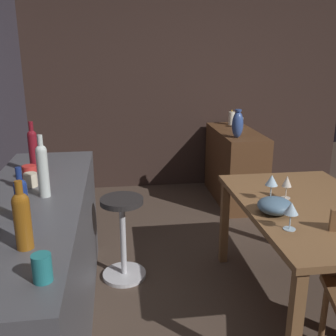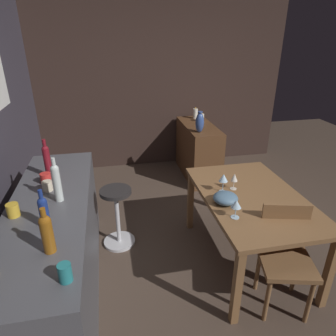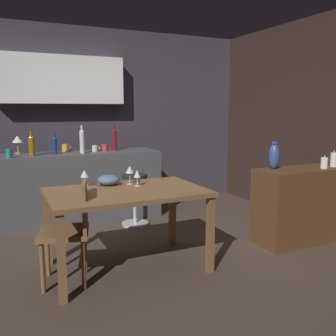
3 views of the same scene
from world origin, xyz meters
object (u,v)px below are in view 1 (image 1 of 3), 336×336
object	(u,v)px
cup_red	(30,172)
vase_ceramic_blue	(238,124)
sideboard_cabinet	(235,166)
wine_glass_center	(291,209)
bar_stool	(123,236)
wine_glass_right	(287,182)
cup_cream	(31,180)
wine_bottle_amber	(22,218)
pillar_candle_short	(240,122)
dining_table	(312,218)
cup_teal	(42,268)
wine_bottle_cobalt	(21,198)
wine_bottle_clear	(43,168)
wine_glass_left	(272,181)
fruit_bowl	(275,206)
pillar_candle_tall	(231,118)
wine_bottle_ruby	(33,149)

from	to	relation	value
cup_red	vase_ceramic_blue	size ratio (longest dim) A/B	0.42
sideboard_cabinet	wine_glass_center	world-z (taller)	wine_glass_center
bar_stool	wine_glass_right	size ratio (longest dim) A/B	4.14
sideboard_cabinet	cup_cream	xyz separation A→B (m)	(-1.85, 1.87, 0.53)
wine_bottle_amber	pillar_candle_short	xyz separation A→B (m)	(2.83, -1.83, -0.16)
pillar_candle_short	wine_glass_right	bearing A→B (deg)	171.02
wine_glass_right	wine_bottle_amber	xyz separation A→B (m)	(-0.79, 1.51, 0.18)
dining_table	cup_teal	world-z (taller)	cup_teal
wine_bottle_amber	pillar_candle_short	distance (m)	3.38
dining_table	bar_stool	size ratio (longest dim) A/B	2.14
dining_table	wine_glass_right	world-z (taller)	wine_glass_right
wine_glass_center	wine_bottle_cobalt	size ratio (longest dim) A/B	0.58
cup_red	vase_ceramic_blue	world-z (taller)	vase_ceramic_blue
pillar_candle_short	wine_glass_center	bearing A→B (deg)	168.66
wine_bottle_cobalt	wine_bottle_clear	bearing A→B (deg)	-7.82
wine_glass_left	pillar_candle_short	size ratio (longest dim) A/B	1.24
dining_table	cup_cream	world-z (taller)	cup_cream
fruit_bowl	cup_cream	bearing A→B (deg)	80.73
dining_table	wine_bottle_clear	xyz separation A→B (m)	(-0.03, 1.65, 0.41)
wine_glass_left	cup_teal	world-z (taller)	cup_teal
wine_glass_left	cup_teal	size ratio (longest dim) A/B	1.69
pillar_candle_tall	sideboard_cabinet	bearing A→B (deg)	172.57
cup_cream	wine_bottle_ruby	bearing A→B (deg)	5.26
wine_glass_right	pillar_candle_short	xyz separation A→B (m)	(2.04, -0.32, 0.03)
dining_table	wine_bottle_amber	bearing A→B (deg)	111.36
cup_red	pillar_candle_tall	world-z (taller)	pillar_candle_tall
sideboard_cabinet	cup_teal	world-z (taller)	cup_teal
sideboard_cabinet	wine_glass_right	bearing A→B (deg)	172.96
wine_bottle_cobalt	cup_red	xyz separation A→B (m)	(0.67, 0.10, -0.08)
wine_glass_center	bar_stool	bearing A→B (deg)	48.10
wine_glass_right	pillar_candle_tall	bearing A→B (deg)	-7.11
wine_bottle_clear	pillar_candle_short	xyz separation A→B (m)	(2.22, -1.85, -0.19)
wine_bottle_ruby	bar_stool	bearing A→B (deg)	-82.35
dining_table	wine_bottle_cobalt	size ratio (longest dim) A/B	5.06
bar_stool	wine_bottle_ruby	world-z (taller)	wine_bottle_ruby
pillar_candle_short	wine_bottle_cobalt	bearing A→B (deg)	143.42
sideboard_cabinet	wine_bottle_clear	distance (m)	2.77
wine_glass_right	wine_glass_center	world-z (taller)	wine_glass_center
bar_stool	wine_bottle_cobalt	size ratio (longest dim) A/B	2.37
sideboard_cabinet	wine_bottle_ruby	xyz separation A→B (m)	(-1.57, 1.90, 0.65)
wine_glass_center	pillar_candle_tall	distance (m)	2.73
wine_bottle_amber	wine_bottle_clear	xyz separation A→B (m)	(0.61, 0.02, 0.03)
vase_ceramic_blue	pillar_candle_tall	bearing A→B (deg)	-11.88
dining_table	wine_bottle_amber	world-z (taller)	wine_bottle_amber
cup_teal	cup_cream	distance (m)	1.09
cup_cream	pillar_candle_tall	distance (m)	2.94
wine_bottle_amber	wine_bottle_ruby	bearing A→B (deg)	8.27
wine_bottle_amber	cup_teal	world-z (taller)	wine_bottle_amber
wine_glass_left	pillar_candle_short	world-z (taller)	pillar_candle_short
sideboard_cabinet	wine_bottle_clear	world-z (taller)	wine_bottle_clear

